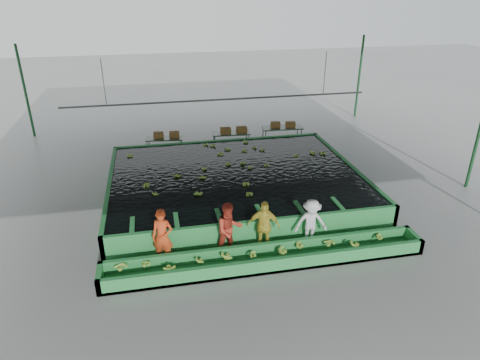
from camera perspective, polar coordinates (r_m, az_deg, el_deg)
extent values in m
plane|color=gray|center=(16.39, 0.36, -3.89)|extent=(80.00, 80.00, 0.00)
cube|color=slate|center=(14.64, 0.41, 13.50)|extent=(20.00, 22.00, 0.04)
cube|color=black|center=(17.33, -0.67, 0.92)|extent=(9.70, 7.70, 0.00)
cylinder|color=#59605B|center=(19.88, -2.68, 10.65)|extent=(0.08, 0.08, 14.00)
cylinder|color=#59605B|center=(19.53, -17.73, 12.27)|extent=(0.04, 0.04, 2.00)
cylinder|color=#59605B|center=(21.02, 11.24, 13.79)|extent=(0.04, 0.04, 2.00)
imported|color=#D1421A|center=(13.24, -10.29, -7.46)|extent=(0.76, 0.62, 1.81)
imported|color=#B43321|center=(13.39, -1.43, -6.61)|extent=(1.00, 0.85, 1.81)
imported|color=gold|center=(13.60, 3.16, -6.17)|extent=(1.12, 0.74, 1.78)
imported|color=silver|center=(14.08, 9.44, -5.64)|extent=(1.12, 0.72, 1.64)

